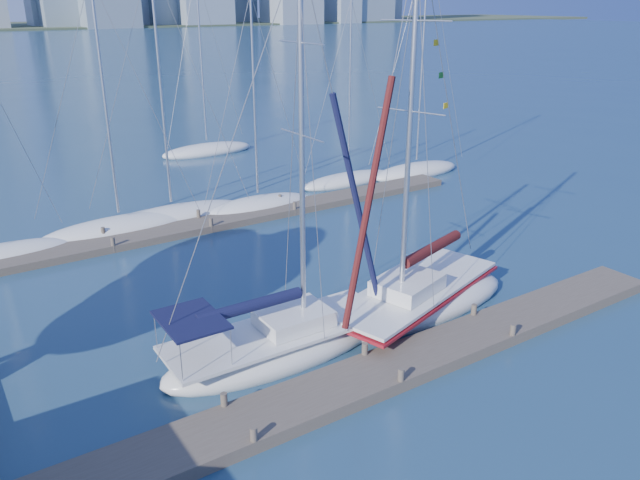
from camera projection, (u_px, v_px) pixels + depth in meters
ground at (382, 378)px, 19.70m from camera, size 700.00×700.00×0.00m
near_dock at (382, 372)px, 19.63m from camera, size 26.00×2.00×0.40m
far_dock at (223, 221)px, 33.13m from camera, size 30.00×1.80×0.36m
sailboat_navy at (279, 328)px, 20.57m from camera, size 8.32×2.77×13.15m
sailboat_maroon at (416, 286)px, 23.55m from camera, size 9.26×5.31×13.87m
bg_boat_0 at (0, 255)px, 28.62m from camera, size 6.96×4.43×11.25m
bg_boat_1 at (120, 228)px, 31.95m from camera, size 8.38×5.41×12.59m
bg_boat_2 at (172, 216)px, 33.68m from camera, size 8.65×5.30×13.43m
bg_boat_3 at (258, 205)px, 35.44m from camera, size 6.70×2.54×11.89m
bg_boat_4 at (348, 180)px, 40.63m from camera, size 7.01×2.16×11.56m
bg_boat_5 at (416, 170)px, 42.63m from camera, size 7.40×4.05×15.08m
bg_boat_7 at (207, 150)px, 48.50m from camera, size 7.68×4.21×13.63m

